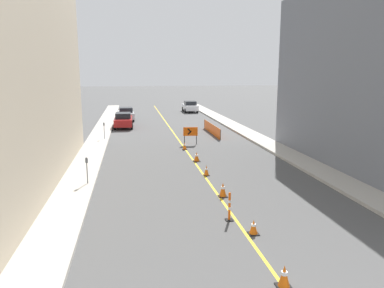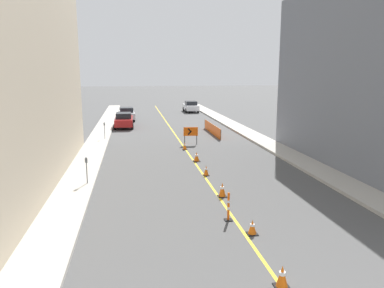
% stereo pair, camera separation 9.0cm
% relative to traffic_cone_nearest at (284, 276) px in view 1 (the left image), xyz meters
% --- Properties ---
extents(lane_stripe, '(0.12, 60.20, 0.01)m').
position_rel_traffic_cone_nearest_xyz_m(lane_stripe, '(-0.00, 25.68, -0.31)').
color(lane_stripe, gold).
rests_on(lane_stripe, ground_plane).
extents(sidewalk_left, '(1.82, 60.20, 0.17)m').
position_rel_traffic_cone_nearest_xyz_m(sidewalk_left, '(-6.83, 25.68, -0.23)').
color(sidewalk_left, '#ADA89E').
rests_on(sidewalk_left, ground_plane).
extents(sidewalk_right, '(1.82, 60.20, 0.17)m').
position_rel_traffic_cone_nearest_xyz_m(sidewalk_right, '(6.82, 25.68, -0.23)').
color(sidewalk_right, '#ADA89E').
rests_on(sidewalk_right, ground_plane).
extents(traffic_cone_nearest, '(0.41, 0.41, 0.64)m').
position_rel_traffic_cone_nearest_xyz_m(traffic_cone_nearest, '(0.00, 0.00, 0.00)').
color(traffic_cone_nearest, black).
rests_on(traffic_cone_nearest, ground_plane).
extents(traffic_cone_second, '(0.38, 0.38, 0.54)m').
position_rel_traffic_cone_nearest_xyz_m(traffic_cone_second, '(0.26, 3.38, -0.05)').
color(traffic_cone_second, black).
rests_on(traffic_cone_second, ground_plane).
extents(traffic_cone_third, '(0.41, 0.41, 0.69)m').
position_rel_traffic_cone_nearest_xyz_m(traffic_cone_third, '(0.17, 7.57, 0.03)').
color(traffic_cone_third, black).
rests_on(traffic_cone_third, ground_plane).
extents(traffic_cone_fourth, '(0.34, 0.34, 0.60)m').
position_rel_traffic_cone_nearest_xyz_m(traffic_cone_fourth, '(0.13, 11.27, -0.02)').
color(traffic_cone_fourth, black).
rests_on(traffic_cone_fourth, ground_plane).
extents(traffic_cone_fifth, '(0.46, 0.46, 0.63)m').
position_rel_traffic_cone_nearest_xyz_m(traffic_cone_fifth, '(0.17, 14.71, -0.01)').
color(traffic_cone_fifth, black).
rests_on(traffic_cone_fifth, ground_plane).
extents(traffic_cone_farthest, '(0.36, 0.36, 0.55)m').
position_rel_traffic_cone_nearest_xyz_m(traffic_cone_farthest, '(-0.07, 18.54, -0.04)').
color(traffic_cone_farthest, black).
rests_on(traffic_cone_farthest, ground_plane).
extents(delineator_post_front, '(0.30, 0.30, 1.15)m').
position_rel_traffic_cone_nearest_xyz_m(delineator_post_front, '(-0.27, 4.76, 0.18)').
color(delineator_post_front, black).
rests_on(delineator_post_front, ground_plane).
extents(arrow_barricade_primary, '(1.15, 0.13, 1.42)m').
position_rel_traffic_cone_nearest_xyz_m(arrow_barricade_primary, '(0.68, 20.41, 0.69)').
color(arrow_barricade_primary, '#EF560C').
rests_on(arrow_barricade_primary, ground_plane).
extents(safety_mesh_fence, '(0.07, 7.02, 0.93)m').
position_rel_traffic_cone_nearest_xyz_m(safety_mesh_fence, '(3.51, 25.40, 0.15)').
color(safety_mesh_fence, '#EF560C').
rests_on(safety_mesh_fence, ground_plane).
extents(parked_car_curb_near, '(1.93, 4.31, 1.59)m').
position_rel_traffic_cone_nearest_xyz_m(parked_car_curb_near, '(-4.79, 30.58, 0.48)').
color(parked_car_curb_near, maroon).
rests_on(parked_car_curb_near, ground_plane).
extents(parked_car_curb_mid, '(2.01, 4.38, 1.59)m').
position_rel_traffic_cone_nearest_xyz_m(parked_car_curb_mid, '(-4.59, 36.50, 0.48)').
color(parked_car_curb_mid, '#B7B7BC').
rests_on(parked_car_curb_mid, ground_plane).
extents(parked_car_curb_far, '(1.94, 4.32, 1.59)m').
position_rel_traffic_cone_nearest_xyz_m(parked_car_curb_far, '(4.52, 44.92, 0.48)').
color(parked_car_curb_far, silver).
rests_on(parked_car_curb_far, ground_plane).
extents(parking_meter_near_curb, '(0.12, 0.11, 1.37)m').
position_rel_traffic_cone_nearest_xyz_m(parking_meter_near_curb, '(-6.27, 10.23, 0.81)').
color(parking_meter_near_curb, '#4C4C51').
rests_on(parking_meter_near_curb, sidewalk_left).
extents(parking_meter_far_curb, '(0.12, 0.11, 1.40)m').
position_rel_traffic_cone_nearest_xyz_m(parking_meter_far_curb, '(-6.27, 23.36, 0.84)').
color(parking_meter_far_curb, '#4C4C51').
rests_on(parking_meter_far_curb, sidewalk_left).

